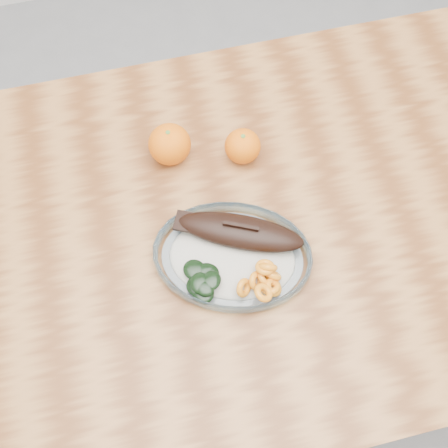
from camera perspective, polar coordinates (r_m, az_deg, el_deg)
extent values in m
plane|color=slate|center=(1.70, 0.08, -11.17)|extent=(3.00, 3.00, 0.00)
cube|color=brown|center=(1.00, 0.12, -0.88)|extent=(1.20, 0.80, 0.04)
cylinder|color=brown|center=(1.62, 16.21, 8.39)|extent=(0.06, 0.06, 0.71)
ellipsoid|color=white|center=(0.96, 0.84, -3.52)|extent=(0.57, 0.49, 0.01)
torus|color=#93C5E4|center=(0.95, 0.85, -3.29)|extent=(0.62, 0.62, 0.03)
ellipsoid|color=silver|center=(0.94, 0.86, -3.11)|extent=(0.51, 0.43, 0.02)
ellipsoid|color=black|center=(0.93, 1.71, -0.39)|extent=(0.22, 0.15, 0.04)
ellipsoid|color=black|center=(0.94, 1.70, -0.55)|extent=(0.19, 0.12, 0.02)
cube|color=black|center=(0.94, -3.87, 0.64)|extent=(0.05, 0.05, 0.01)
cube|color=black|center=(0.92, 1.73, 0.05)|extent=(0.06, 0.03, 0.02)
torus|color=#CA560E|center=(0.91, 4.83, -6.14)|extent=(0.05, 0.04, 0.04)
torus|color=#CA560E|center=(0.91, 4.28, -5.12)|extent=(0.04, 0.04, 0.04)
torus|color=#CA560E|center=(0.91, 5.00, -4.78)|extent=(0.04, 0.04, 0.04)
torus|color=#CA560E|center=(0.91, 3.37, -5.46)|extent=(0.04, 0.05, 0.04)
torus|color=#CA560E|center=(0.90, 2.05, -6.16)|extent=(0.04, 0.04, 0.04)
torus|color=#CA560E|center=(0.91, 5.09, -6.08)|extent=(0.04, 0.05, 0.04)
torus|color=#CA560E|center=(0.90, 4.53, -4.03)|extent=(0.04, 0.03, 0.04)
torus|color=#CA560E|center=(0.90, 4.26, -4.04)|extent=(0.04, 0.04, 0.02)
torus|color=#CA560E|center=(0.89, 4.10, -6.65)|extent=(0.04, 0.04, 0.03)
ellipsoid|color=black|center=(0.91, -2.78, -5.95)|extent=(0.04, 0.04, 0.01)
ellipsoid|color=black|center=(0.90, -2.17, -6.65)|extent=(0.04, 0.04, 0.01)
ellipsoid|color=black|center=(0.92, -1.82, -4.39)|extent=(0.04, 0.04, 0.01)
ellipsoid|color=black|center=(0.91, -1.56, -4.73)|extent=(0.03, 0.04, 0.01)
ellipsoid|color=black|center=(0.91, -2.14, -5.35)|extent=(0.05, 0.05, 0.01)
ellipsoid|color=black|center=(0.92, -3.05, -4.32)|extent=(0.05, 0.05, 0.01)
ellipsoid|color=black|center=(0.90, -1.34, -5.45)|extent=(0.05, 0.05, 0.01)
ellipsoid|color=black|center=(0.90, -2.54, -5.63)|extent=(0.04, 0.04, 0.01)
ellipsoid|color=black|center=(0.89, -2.08, -6.09)|extent=(0.05, 0.05, 0.01)
sphere|color=#F66705|center=(1.03, -5.54, 8.06)|extent=(0.08, 0.08, 0.08)
sphere|color=#F66705|center=(1.03, 1.90, 7.91)|extent=(0.07, 0.07, 0.07)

